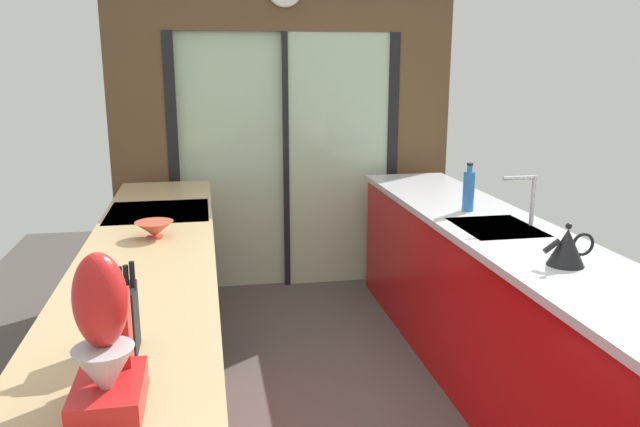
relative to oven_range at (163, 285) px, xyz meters
The scene contains 11 objects.
ground_plane 1.21m from the oven_range, 35.58° to the right, with size 5.04×7.60×0.02m, color #4C4742.
back_wall_unit 1.81m from the oven_range, 51.68° to the left, with size 2.64×0.12×2.70m.
left_counter_run 1.12m from the oven_range, 90.08° to the right, with size 0.62×3.80×0.92m.
right_counter_run 2.05m from the oven_range, 27.56° to the right, with size 0.62×3.80×0.92m.
sink_faucet 2.18m from the oven_range, 19.60° to the right, with size 0.19×0.02×0.27m.
oven_range is the anchor object (origin of this frame).
mixing_bowl 0.78m from the oven_range, 88.21° to the right, with size 0.19×0.19×0.08m.
knife_block 1.96m from the oven_range, 89.43° to the right, with size 0.09×0.14×0.29m.
stand_mixer 2.29m from the oven_range, 89.52° to the right, with size 0.17×0.27×0.42m.
kettle 2.32m from the oven_range, 37.05° to the right, with size 0.24×0.16×0.19m.
soap_bottle_far 1.92m from the oven_range, 10.15° to the right, with size 0.07×0.07×0.28m.
Camera 1 is at (-0.63, -2.45, 1.78)m, focal length 35.10 mm.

